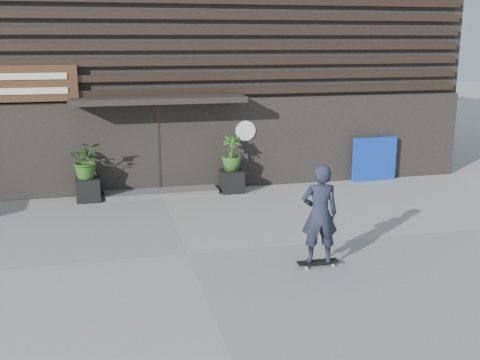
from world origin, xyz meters
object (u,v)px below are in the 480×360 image
object	(u,v)px
planter_pot_right	(232,181)
blue_tarp	(374,159)
planter_pot_left	(88,190)
skateboarder	(320,214)

from	to	relation	value
planter_pot_right	blue_tarp	world-z (taller)	blue_tarp
planter_pot_left	blue_tarp	bearing A→B (deg)	2.10
planter_pot_right	blue_tarp	xyz separation A→B (m)	(4.37, 0.30, 0.35)
skateboarder	planter_pot_right	bearing A→B (deg)	93.61
planter_pot_right	blue_tarp	size ratio (longest dim) A/B	0.44
planter_pot_left	blue_tarp	size ratio (longest dim) A/B	0.44
blue_tarp	skateboarder	bearing A→B (deg)	-127.63
planter_pot_left	planter_pot_right	xyz separation A→B (m)	(3.80, 0.00, 0.00)
planter_pot_left	blue_tarp	world-z (taller)	blue_tarp
planter_pot_right	skateboarder	bearing A→B (deg)	-86.39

